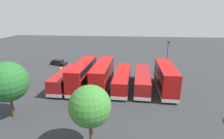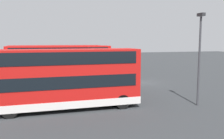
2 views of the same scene
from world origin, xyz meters
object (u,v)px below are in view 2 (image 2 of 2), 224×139
Objects in this scene: lamp_post_tall at (200,52)px; bus_single_deck_sixth at (53,65)px; bus_double_decker_fourth at (60,64)px; bus_double_decker_fifth at (56,61)px; waste_bin_yellow at (103,68)px; bus_double_decker_near_end at (68,77)px; bus_single_deck_third at (65,74)px; bus_single_deck_second at (69,80)px; car_hatchback_silver at (126,64)px.

bus_single_deck_sixth is at bearing 27.13° from lamp_post_tall.
bus_double_decker_fourth and bus_double_decker_fifth have the same top height.
waste_bin_yellow is at bearing -35.63° from bus_double_decker_fourth.
bus_double_decker_near_end reaches higher than bus_single_deck_third.
bus_double_decker_fourth is (7.15, 0.14, 0.83)m from bus_single_deck_second.
bus_double_decker_near_end is 14.73m from bus_double_decker_fifth.
bus_single_deck_second and bus_single_deck_third have the same top height.
bus_single_deck_third is at bearing -176.49° from bus_double_decker_fifth.
lamp_post_tall reaches higher than waste_bin_yellow.
bus_single_deck_sixth reaches higher than waste_bin_yellow.
waste_bin_yellow is (4.51, -8.65, -1.15)m from bus_single_deck_sixth.
bus_single_deck_second is 3.64m from bus_single_deck_third.
waste_bin_yellow is (14.88, -7.97, -1.15)m from bus_single_deck_third.
bus_double_decker_fourth reaches higher than bus_single_deck_second.
bus_double_decker_near_end is at bearing 171.95° from bus_single_deck_second.
bus_double_decker_fourth reaches higher than bus_single_deck_sixth.
waste_bin_yellow is (-2.77, 5.37, -0.23)m from car_hatchback_silver.
bus_single_deck_third is 2.53× the size of car_hatchback_silver.
bus_single_deck_sixth reaches higher than car_hatchback_silver.
bus_single_deck_second is 10.88m from bus_double_decker_fifth.
bus_single_deck_sixth is 11.74× the size of waste_bin_yellow.
bus_single_deck_third is at bearing -4.52° from bus_double_decker_near_end.
bus_single_deck_second is 2.46× the size of car_hatchback_silver.
bus_single_deck_third is 22.14m from car_hatchback_silver.
waste_bin_yellow is (7.68, -8.41, -1.97)m from bus_double_decker_fifth.
lamp_post_tall is at bearing -149.23° from bus_double_decker_fifth.
bus_double_decker_near_end is at bearing 79.06° from lamp_post_tall.
lamp_post_tall is at bearing -121.49° from bus_single_deck_second.
bus_double_decker_fifth reaches higher than bus_single_deck_third.
bus_double_decker_near_end is 7.60m from bus_single_deck_third.
waste_bin_yellow is at bearing -20.90° from bus_double_decker_near_end.
bus_double_decker_near_end is at bearing 175.48° from bus_single_deck_third.
bus_single_deck_second is 7.20m from bus_double_decker_fourth.
bus_double_decker_near_end is 0.92× the size of bus_double_decker_fifth.
waste_bin_yellow is at bearing 117.27° from car_hatchback_silver.
car_hatchback_silver is (17.65, -13.34, -0.92)m from bus_single_deck_third.
bus_single_deck_second is at bearing 156.61° from waste_bin_yellow.
lamp_post_tall is (-27.13, 3.85, 3.61)m from car_hatchback_silver.
lamp_post_tall is at bearing -152.87° from bus_single_deck_sixth.
bus_double_decker_fifth is 12.40× the size of waste_bin_yellow.
bus_single_deck_sixth is 22.47m from lamp_post_tall.
car_hatchback_silver is at bearing -62.56° from bus_single_deck_sixth.
bus_single_deck_second is 25.16m from car_hatchback_silver.
bus_single_deck_sixth is (3.17, 0.24, -0.83)m from bus_double_decker_fifth.
bus_single_deck_second is at bearing 58.51° from lamp_post_tall.
car_hatchback_silver is at bearing -32.15° from bus_single_deck_second.
bus_single_deck_second is (3.89, -0.55, -0.83)m from bus_double_decker_near_end.
bus_double_decker_fifth reaches higher than bus_single_deck_second.
bus_single_deck_sixth is (17.90, 0.09, -0.83)m from bus_double_decker_near_end.
car_hatchback_silver is at bearing -28.95° from bus_double_decker_near_end.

